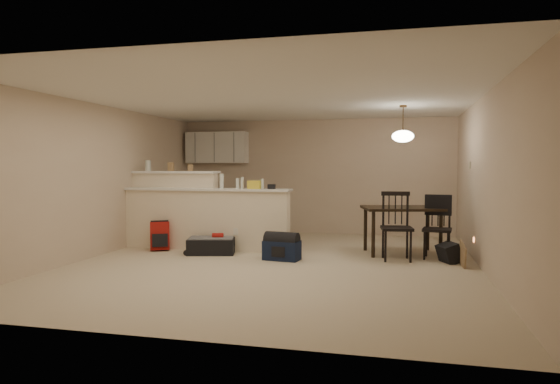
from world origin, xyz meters
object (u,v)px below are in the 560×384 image
(suitcase, at_px, (211,246))
(black_daypack, at_px, (449,253))
(dining_table, at_px, (402,213))
(navy_duffel, at_px, (282,250))
(dining_chair_far, at_px, (437,228))
(red_backpack, at_px, (160,236))
(dining_chair_near, at_px, (397,226))
(pendant_lamp, at_px, (403,136))

(suitcase, bearing_deg, black_daypack, -12.53)
(dining_table, relative_size, navy_duffel, 2.58)
(dining_chair_far, xyz_separation_m, red_backpack, (-4.69, -0.29, -0.25))
(dining_chair_far, relative_size, suitcase, 1.29)
(red_backpack, relative_size, navy_duffel, 0.88)
(dining_table, distance_m, dining_chair_far, 0.68)
(dining_table, distance_m, navy_duffel, 2.17)
(dining_chair_far, distance_m, red_backpack, 4.70)
(dining_chair_near, relative_size, red_backpack, 2.19)
(dining_chair_near, xyz_separation_m, dining_chair_far, (0.63, 0.28, -0.04))
(dining_chair_far, bearing_deg, dining_table, 155.90)
(pendant_lamp, bearing_deg, suitcase, -166.56)
(dining_chair_near, height_order, dining_chair_far, dining_chair_near)
(dining_table, xyz_separation_m, navy_duffel, (-1.84, -1.02, -0.55))
(dining_table, relative_size, pendant_lamp, 2.33)
(suitcase, height_order, black_daypack, black_daypack)
(red_backpack, bearing_deg, pendant_lamp, -19.41)
(dining_table, xyz_separation_m, suitcase, (-3.13, -0.75, -0.57))
(dining_table, bearing_deg, dining_chair_far, -46.65)
(pendant_lamp, distance_m, navy_duffel, 2.79)
(dining_chair_near, relative_size, dining_chair_far, 1.08)
(dining_chair_near, bearing_deg, pendant_lamp, 75.09)
(dining_chair_near, xyz_separation_m, black_daypack, (0.78, -0.01, -0.39))
(black_daypack, bearing_deg, dining_table, 23.13)
(dining_table, bearing_deg, black_daypack, -56.60)
(dining_table, xyz_separation_m, dining_chair_near, (-0.08, -0.63, -0.16))
(dining_table, bearing_deg, pendant_lamp, -104.51)
(red_backpack, xyz_separation_m, navy_duffel, (2.30, -0.38, -0.09))
(suitcase, xyz_separation_m, navy_duffel, (1.29, -0.27, 0.02))
(dining_chair_far, bearing_deg, suitcase, -165.69)
(dining_chair_near, bearing_deg, suitcase, 174.51)
(pendant_lamp, height_order, navy_duffel, pendant_lamp)
(pendant_lamp, bearing_deg, dining_chair_far, -32.14)
(dining_chair_near, xyz_separation_m, red_backpack, (-4.06, -0.01, -0.29))
(pendant_lamp, bearing_deg, dining_table, 90.00)
(dining_chair_far, xyz_separation_m, black_daypack, (0.16, -0.29, -0.35))
(dining_table, xyz_separation_m, black_daypack, (0.71, -0.64, -0.55))
(pendant_lamp, bearing_deg, red_backpack, -171.24)
(dining_table, xyz_separation_m, pendant_lamp, (0.00, -0.00, 1.29))
(pendant_lamp, xyz_separation_m, black_daypack, (0.71, -0.64, -1.84))
(dining_chair_near, distance_m, red_backpack, 4.07)
(suitcase, relative_size, red_backpack, 1.58)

